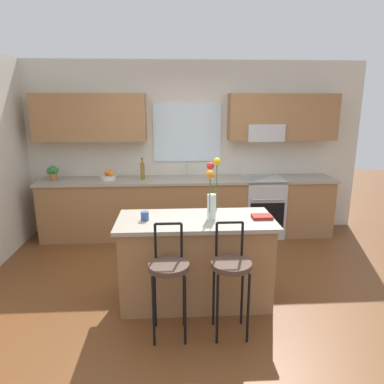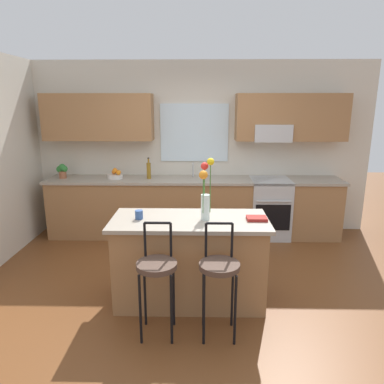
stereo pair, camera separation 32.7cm
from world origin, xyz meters
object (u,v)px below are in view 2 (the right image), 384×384
object	(u,v)px
cookbook	(257,218)
potted_plant_small	(62,170)
bottle_olive_oil	(149,170)
flower_vase	(205,192)
oven_range	(269,208)
bar_stool_middle	(219,271)
kitchen_island	(190,260)
bar_stool_near	(157,270)
mug_ceramic	(139,215)
fruit_bowl_oranges	(115,175)

from	to	relation	value
cookbook	potted_plant_small	size ratio (longest dim) A/B	0.89
bottle_olive_oil	flower_vase	bearing A→B (deg)	-66.80
oven_range	bar_stool_middle	size ratio (longest dim) A/B	0.88
kitchen_island	flower_vase	xyz separation A→B (m)	(0.16, -0.02, 0.75)
oven_range	potted_plant_small	bearing A→B (deg)	179.55
kitchen_island	bar_stool_near	xyz separation A→B (m)	(-0.28, -0.57, 0.17)
kitchen_island	cookbook	world-z (taller)	cookbook
bar_stool_near	potted_plant_small	bearing A→B (deg)	124.95
mug_ceramic	potted_plant_small	size ratio (longest dim) A/B	0.40
flower_vase	cookbook	size ratio (longest dim) A/B	3.14
cookbook	bottle_olive_oil	xyz separation A→B (m)	(-1.36, 1.96, 0.12)
bottle_olive_oil	bar_stool_near	bearing A→B (deg)	-80.77
oven_range	kitchen_island	xyz separation A→B (m)	(-1.20, -1.92, 0.00)
bar_stool_near	mug_ceramic	bearing A→B (deg)	113.11
bar_stool_near	bar_stool_middle	world-z (taller)	same
bar_stool_middle	bottle_olive_oil	world-z (taller)	bottle_olive_oil
oven_range	cookbook	size ratio (longest dim) A/B	4.60
bar_stool_middle	mug_ceramic	bearing A→B (deg)	144.64
mug_ceramic	cookbook	size ratio (longest dim) A/B	0.45
oven_range	bottle_olive_oil	xyz separation A→B (m)	(-1.88, 0.02, 0.59)
bottle_olive_oil	potted_plant_small	world-z (taller)	bottle_olive_oil
oven_range	kitchen_island	world-z (taller)	same
oven_range	mug_ceramic	distance (m)	2.63
potted_plant_small	kitchen_island	bearing A→B (deg)	-43.69
oven_range	flower_vase	bearing A→B (deg)	-118.26
mug_ceramic	cookbook	world-z (taller)	mug_ceramic
flower_vase	cookbook	world-z (taller)	flower_vase
bar_stool_middle	mug_ceramic	size ratio (longest dim) A/B	11.58
bar_stool_near	potted_plant_small	size ratio (longest dim) A/B	4.61
mug_ceramic	fruit_bowl_oranges	world-z (taller)	fruit_bowl_oranges
flower_vase	bar_stool_middle	bearing A→B (deg)	-78.00
cookbook	potted_plant_small	world-z (taller)	potted_plant_small
kitchen_island	bar_stool_near	world-z (taller)	bar_stool_near
bar_stool_near	mug_ceramic	xyz separation A→B (m)	(-0.24, 0.56, 0.33)
bottle_olive_oil	kitchen_island	bearing A→B (deg)	-70.60
bottle_olive_oil	mug_ceramic	bearing A→B (deg)	-85.04
flower_vase	cookbook	bearing A→B (deg)	-0.30
mug_ceramic	oven_range	bearing A→B (deg)	48.41
mug_ceramic	fruit_bowl_oranges	size ratio (longest dim) A/B	0.37
cookbook	bottle_olive_oil	world-z (taller)	bottle_olive_oil
bar_stool_middle	fruit_bowl_oranges	size ratio (longest dim) A/B	4.34
potted_plant_small	bar_stool_middle	bearing A→B (deg)	-47.46
oven_range	cookbook	world-z (taller)	cookbook
bar_stool_near	potted_plant_small	distance (m)	3.10
fruit_bowl_oranges	bar_stool_middle	bearing A→B (deg)	-59.53
bar_stool_near	fruit_bowl_oranges	xyz separation A→B (m)	(-0.93, 2.52, 0.34)
kitchen_island	oven_range	bearing A→B (deg)	57.97
kitchen_island	bottle_olive_oil	bearing A→B (deg)	109.40
oven_range	flower_vase	world-z (taller)	flower_vase
mug_ceramic	fruit_bowl_oranges	xyz separation A→B (m)	(-0.69, 1.96, 0.01)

